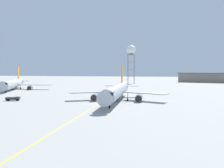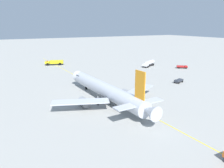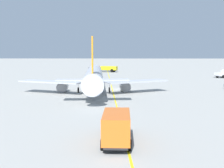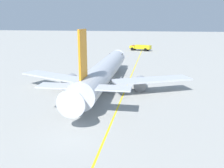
# 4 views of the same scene
# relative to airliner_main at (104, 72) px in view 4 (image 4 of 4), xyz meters

# --- Properties ---
(ground_plane) EXTENTS (600.00, 600.00, 0.00)m
(ground_plane) POSITION_rel_airliner_main_xyz_m (-5.07, -4.42, -2.98)
(ground_plane) COLOR #9E9E99
(airliner_main) EXTENTS (32.00, 40.20, 11.37)m
(airliner_main) POSITION_rel_airliner_main_xyz_m (0.00, 0.00, 0.00)
(airliner_main) COLOR #B2B7C1
(airliner_main) RESTS_ON ground_plane
(fire_tender_truck) EXTENTS (9.81, 5.54, 2.50)m
(fire_tender_truck) POSITION_rel_airliner_main_xyz_m (-0.79, -63.06, -1.45)
(fire_tender_truck) COLOR #232326
(fire_tender_truck) RESTS_ON ground_plane
(taxiway_centreline) EXTENTS (8.99, 187.29, 0.01)m
(taxiway_centreline) POSITION_rel_airliner_main_xyz_m (-4.34, 3.49, -2.98)
(taxiway_centreline) COLOR yellow
(taxiway_centreline) RESTS_ON ground_plane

